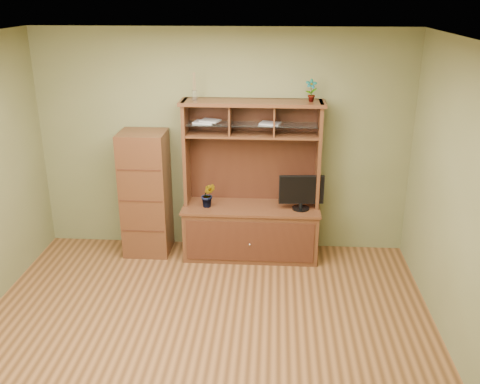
{
  "coord_description": "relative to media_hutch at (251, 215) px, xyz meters",
  "views": [
    {
      "loc": [
        0.62,
        -4.23,
        3.07
      ],
      "look_at": [
        0.26,
        1.2,
        1.02
      ],
      "focal_mm": 40.0,
      "sensor_mm": 36.0,
      "label": 1
    }
  ],
  "objects": [
    {
      "name": "side_cabinet",
      "position": [
        -1.28,
        0.01,
        0.24
      ],
      "size": [
        0.55,
        0.5,
        1.53
      ],
      "color": "#4B2615",
      "rests_on": "room"
    },
    {
      "name": "magazines",
      "position": [
        -0.29,
        0.08,
        1.13
      ],
      "size": [
        1.03,
        0.23,
        0.04
      ],
      "color": "silver",
      "rests_on": "media_hutch"
    },
    {
      "name": "monitor",
      "position": [
        0.59,
        -0.08,
        0.35
      ],
      "size": [
        0.53,
        0.2,
        0.42
      ],
      "rotation": [
        0.0,
        0.0,
        0.07
      ],
      "color": "black",
      "rests_on": "media_hutch"
    },
    {
      "name": "orchid_plant",
      "position": [
        -0.51,
        -0.08,
        0.28
      ],
      "size": [
        0.17,
        0.14,
        0.3
      ],
      "primitive_type": "imported",
      "rotation": [
        0.0,
        0.0,
        -0.01
      ],
      "color": "#355A1F",
      "rests_on": "media_hutch"
    },
    {
      "name": "room",
      "position": [
        -0.36,
        -1.73,
        0.83
      ],
      "size": [
        4.54,
        4.04,
        2.74
      ],
      "color": "#502F16",
      "rests_on": "ground"
    },
    {
      "name": "media_hutch",
      "position": [
        0.0,
        0.0,
        0.0
      ],
      "size": [
        1.66,
        0.61,
        1.9
      ],
      "color": "#4B2615",
      "rests_on": "room"
    },
    {
      "name": "top_plant",
      "position": [
        0.66,
        0.08,
        1.5
      ],
      "size": [
        0.13,
        0.09,
        0.25
      ],
      "primitive_type": "imported",
      "rotation": [
        0.0,
        0.0,
        -0.01
      ],
      "color": "#2D6021",
      "rests_on": "media_hutch"
    },
    {
      "name": "reed_diffuser",
      "position": [
        -0.66,
        0.08,
        1.5
      ],
      "size": [
        0.06,
        0.06,
        0.31
      ],
      "color": "silver",
      "rests_on": "media_hutch"
    }
  ]
}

